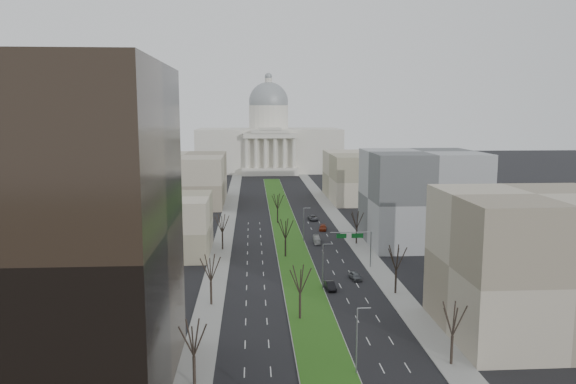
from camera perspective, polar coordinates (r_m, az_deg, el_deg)
name	(u,v)px	position (r m, az deg, el deg)	size (l,w,h in m)	color
ground	(284,223)	(172.59, -0.40, -3.19)	(600.00, 600.00, 0.00)	black
median	(284,224)	(171.58, -0.38, -3.23)	(8.00, 222.03, 0.20)	#999993
sidewalk_left	(223,243)	(148.09, -6.64, -5.16)	(5.00, 330.00, 0.15)	gray
sidewalk_right	(355,241)	(150.38, 6.86, -4.95)	(5.00, 330.00, 0.15)	gray
capitol	(269,142)	(319.08, -1.97, 5.07)	(80.00, 46.00, 55.00)	beige
building_glass_tower	(22,234)	(73.60, -25.41, -3.84)	(34.00, 30.00, 40.00)	black
building_beige_left	(155,226)	(138.58, -13.32, -3.33)	(26.00, 22.00, 14.00)	gray
building_tan_right	(532,265)	(94.41, 23.54, -6.78)	(26.00, 24.00, 22.00)	gray
building_grey_right	(421,198)	(149.17, 13.39, -0.56)	(28.00, 26.00, 24.00)	#57595C
building_far_left	(184,179)	(211.88, -10.53, 1.29)	(30.00, 40.00, 18.00)	gray
building_far_right	(367,176)	(219.94, 8.05, 1.60)	(30.00, 40.00, 18.00)	gray
tree_left_near	(193,337)	(72.79, -9.59, -14.31)	(5.10, 5.10, 9.18)	black
tree_left_mid	(211,267)	(100.92, -7.87, -7.55)	(5.40, 5.40, 9.72)	black
tree_left_far	(222,223)	(139.79, -6.70, -3.13)	(5.28, 5.28, 9.50)	black
tree_right_near	(453,318)	(80.72, 16.43, -12.17)	(5.16, 5.16, 9.29)	black
tree_right_mid	(396,257)	(107.89, 10.96, -6.50)	(5.52, 5.52, 9.94)	black
tree_right_far	(357,219)	(146.08, 7.00, -2.76)	(5.04, 5.04, 9.07)	black
tree_median_a	(300,279)	(93.30, 1.24, -8.80)	(5.40, 5.40, 9.72)	black
tree_median_b	(285,228)	(131.95, -0.26, -3.69)	(5.40, 5.40, 9.72)	black
tree_median_c	(278,201)	(171.22, -1.07, -0.90)	(5.40, 5.40, 9.72)	black
streetlamp_median_a	(357,340)	(76.16, 7.04, -14.67)	(1.90, 0.20, 9.16)	gray
streetlamp_median_b	(323,266)	(108.83, 3.60, -7.51)	(1.90, 0.20, 9.16)	gray
streetlamp_median_c	(304,224)	(147.48, 1.62, -3.28)	(1.90, 0.20, 9.16)	gray
mast_arm_signs	(359,241)	(124.39, 7.18, -4.92)	(9.12, 0.24, 8.09)	gray
car_grey_near	(355,276)	(117.13, 6.84, -8.46)	(1.79, 4.46, 1.52)	#54575C
car_black	(330,286)	(110.49, 4.30, -9.46)	(1.64, 4.71, 1.55)	black
car_red	(323,228)	(162.84, 3.56, -3.65)	(2.03, 4.98, 1.45)	maroon
car_grey_far	(313,218)	(177.39, 2.55, -2.63)	(2.51, 5.45, 1.51)	#47474E
box_van	(317,240)	(147.26, 2.94, -4.86)	(1.50, 6.40, 1.78)	silver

